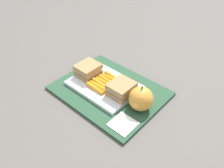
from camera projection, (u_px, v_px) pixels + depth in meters
name	position (u px, v px, depth m)	size (l,w,h in m)	color
ground_plane	(109.00, 92.00, 0.80)	(2.40, 2.40, 0.00)	#56514C
lunchbag_mat	(109.00, 91.00, 0.79)	(0.36, 0.28, 0.01)	#284C33
food_tray	(104.00, 85.00, 0.80)	(0.23, 0.17, 0.01)	white
sandwich_half_left	(88.00, 70.00, 0.82)	(0.07, 0.08, 0.04)	#9E7A4C
sandwich_half_right	(121.00, 89.00, 0.74)	(0.07, 0.08, 0.04)	#9E7A4C
carrot_sticks_bundle	(104.00, 82.00, 0.79)	(0.08, 0.10, 0.02)	orange
apple	(142.00, 98.00, 0.70)	(0.08, 0.08, 0.09)	gold
paper_napkin	(123.00, 124.00, 0.67)	(0.07, 0.07, 0.00)	white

